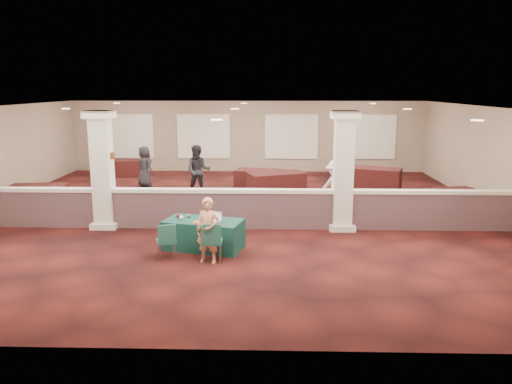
{
  "coord_description": "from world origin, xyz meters",
  "views": [
    {
      "loc": [
        1.05,
        -14.71,
        3.81
      ],
      "look_at": [
        0.68,
        -2.0,
        1.13
      ],
      "focal_mm": 35.0,
      "sensor_mm": 36.0,
      "label": 1
    }
  ],
  "objects_px": {
    "conf_chair_main": "(212,239)",
    "conf_chair_side": "(167,238)",
    "far_table_front_center": "(276,184)",
    "far_table_back_center": "(260,180)",
    "near_table": "(204,234)",
    "far_table_back_right": "(373,178)",
    "attendee_a": "(198,171)",
    "attendee_d": "(145,166)",
    "far_table_front_left": "(38,196)",
    "far_table_front_right": "(448,202)",
    "far_table_back_left": "(122,168)",
    "woman": "(208,231)",
    "attendee_c": "(342,161)",
    "attendee_b": "(335,188)"
  },
  "relations": [
    {
      "from": "far_table_front_left",
      "to": "far_table_front_right",
      "type": "height_order",
      "value": "far_table_front_right"
    },
    {
      "from": "conf_chair_main",
      "to": "attendee_d",
      "type": "bearing_deg",
      "value": 110.75
    },
    {
      "from": "far_table_front_center",
      "to": "far_table_back_center",
      "type": "relative_size",
      "value": 1.08
    },
    {
      "from": "conf_chair_main",
      "to": "far_table_front_left",
      "type": "bearing_deg",
      "value": 138.45
    },
    {
      "from": "near_table",
      "to": "attendee_d",
      "type": "distance_m",
      "value": 8.25
    },
    {
      "from": "far_table_back_right",
      "to": "attendee_c",
      "type": "relative_size",
      "value": 1.25
    },
    {
      "from": "attendee_d",
      "to": "far_table_front_center",
      "type": "bearing_deg",
      "value": -155.17
    },
    {
      "from": "far_table_front_left",
      "to": "attendee_a",
      "type": "xyz_separation_m",
      "value": [
        5.0,
        1.69,
        0.56
      ]
    },
    {
      "from": "far_table_back_right",
      "to": "attendee_d",
      "type": "height_order",
      "value": "attendee_d"
    },
    {
      "from": "far_table_back_right",
      "to": "attendee_a",
      "type": "bearing_deg",
      "value": -167.48
    },
    {
      "from": "conf_chair_main",
      "to": "far_table_front_center",
      "type": "relative_size",
      "value": 0.45
    },
    {
      "from": "far_table_front_right",
      "to": "attendee_d",
      "type": "xyz_separation_m",
      "value": [
        -10.33,
        3.97,
        0.42
      ]
    },
    {
      "from": "near_table",
      "to": "conf_chair_side",
      "type": "bearing_deg",
      "value": -117.85
    },
    {
      "from": "conf_chair_main",
      "to": "conf_chair_side",
      "type": "relative_size",
      "value": 1.08
    },
    {
      "from": "far_table_back_right",
      "to": "attendee_c",
      "type": "distance_m",
      "value": 2.1
    },
    {
      "from": "far_table_back_right",
      "to": "far_table_back_left",
      "type": "bearing_deg",
      "value": 166.67
    },
    {
      "from": "conf_chair_main",
      "to": "far_table_back_right",
      "type": "height_order",
      "value": "conf_chair_main"
    },
    {
      "from": "attendee_b",
      "to": "attendee_c",
      "type": "height_order",
      "value": "attendee_b"
    },
    {
      "from": "far_table_back_center",
      "to": "far_table_back_right",
      "type": "relative_size",
      "value": 0.92
    },
    {
      "from": "near_table",
      "to": "far_table_back_center",
      "type": "height_order",
      "value": "far_table_back_center"
    },
    {
      "from": "far_table_front_left",
      "to": "attendee_a",
      "type": "bearing_deg",
      "value": 18.7
    },
    {
      "from": "near_table",
      "to": "conf_chair_side",
      "type": "height_order",
      "value": "conf_chair_side"
    },
    {
      "from": "conf_chair_main",
      "to": "far_table_front_left",
      "type": "relative_size",
      "value": 0.52
    },
    {
      "from": "attendee_d",
      "to": "far_table_back_center",
      "type": "bearing_deg",
      "value": -145.38
    },
    {
      "from": "near_table",
      "to": "far_table_back_center",
      "type": "xyz_separation_m",
      "value": [
        1.2,
        7.15,
        0.02
      ]
    },
    {
      "from": "conf_chair_main",
      "to": "near_table",
      "type": "bearing_deg",
      "value": 105.67
    },
    {
      "from": "woman",
      "to": "far_table_back_right",
      "type": "height_order",
      "value": "woman"
    },
    {
      "from": "far_table_front_left",
      "to": "attendee_b",
      "type": "xyz_separation_m",
      "value": [
        9.5,
        -0.91,
        0.49
      ]
    },
    {
      "from": "conf_chair_main",
      "to": "far_table_front_right",
      "type": "relative_size",
      "value": 0.49
    },
    {
      "from": "far_table_front_center",
      "to": "far_table_back_center",
      "type": "height_order",
      "value": "far_table_front_center"
    },
    {
      "from": "near_table",
      "to": "woman",
      "type": "bearing_deg",
      "value": -61.9
    },
    {
      "from": "far_table_front_left",
      "to": "far_table_front_right",
      "type": "xyz_separation_m",
      "value": [
        13.0,
        -0.61,
        0.02
      ]
    },
    {
      "from": "conf_chair_side",
      "to": "conf_chair_main",
      "type": "bearing_deg",
      "value": -27.46
    },
    {
      "from": "far_table_back_center",
      "to": "far_table_back_right",
      "type": "distance_m",
      "value": 4.31
    },
    {
      "from": "far_table_front_right",
      "to": "far_table_back_center",
      "type": "distance_m",
      "value": 6.84
    },
    {
      "from": "conf_chair_side",
      "to": "far_table_front_center",
      "type": "distance_m",
      "value": 7.44
    },
    {
      "from": "far_table_back_center",
      "to": "near_table",
      "type": "bearing_deg",
      "value": -99.55
    },
    {
      "from": "conf_chair_side",
      "to": "attendee_d",
      "type": "xyz_separation_m",
      "value": [
        -2.56,
        8.35,
        0.3
      ]
    },
    {
      "from": "far_table_front_left",
      "to": "far_table_back_center",
      "type": "xyz_separation_m",
      "value": [
        7.16,
        2.95,
        0.02
      ]
    },
    {
      "from": "conf_chair_main",
      "to": "far_table_front_right",
      "type": "distance_m",
      "value": 8.12
    },
    {
      "from": "attendee_a",
      "to": "far_table_front_center",
      "type": "bearing_deg",
      "value": 3.35
    },
    {
      "from": "far_table_front_left",
      "to": "far_table_back_right",
      "type": "height_order",
      "value": "far_table_back_right"
    },
    {
      "from": "far_table_back_right",
      "to": "attendee_d",
      "type": "xyz_separation_m",
      "value": [
        -8.8,
        0.23,
        0.39
      ]
    },
    {
      "from": "far_table_front_left",
      "to": "far_table_back_center",
      "type": "relative_size",
      "value": 0.94
    },
    {
      "from": "far_table_front_center",
      "to": "far_table_back_right",
      "type": "height_order",
      "value": "far_table_back_right"
    },
    {
      "from": "far_table_front_left",
      "to": "far_table_front_center",
      "type": "bearing_deg",
      "value": 14.43
    },
    {
      "from": "far_table_back_right",
      "to": "attendee_a",
      "type": "xyz_separation_m",
      "value": [
        -6.47,
        -1.44,
        0.5
      ]
    },
    {
      "from": "conf_chair_side",
      "to": "far_table_front_center",
      "type": "height_order",
      "value": "conf_chair_side"
    },
    {
      "from": "conf_chair_main",
      "to": "far_table_back_left",
      "type": "relative_size",
      "value": 0.51
    },
    {
      "from": "conf_chair_side",
      "to": "far_table_front_center",
      "type": "relative_size",
      "value": 0.42
    }
  ]
}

